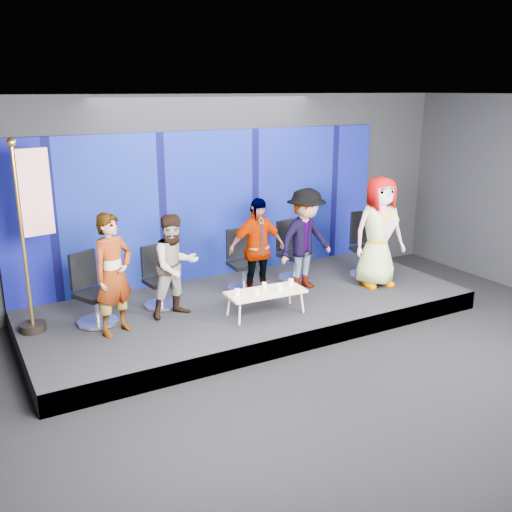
% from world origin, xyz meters
% --- Properties ---
extents(ground, '(10.00, 10.00, 0.00)m').
position_xyz_m(ground, '(0.00, 0.00, 0.00)').
color(ground, black).
rests_on(ground, ground).
extents(room_walls, '(10.02, 8.02, 3.51)m').
position_xyz_m(room_walls, '(0.00, 0.00, 2.43)').
color(room_walls, black).
rests_on(room_walls, ground).
extents(riser, '(7.00, 3.00, 0.30)m').
position_xyz_m(riser, '(0.00, 2.50, 0.15)').
color(riser, black).
rests_on(riser, ground).
extents(backdrop, '(7.00, 0.08, 2.60)m').
position_xyz_m(backdrop, '(0.00, 3.95, 1.60)').
color(backdrop, '#080753').
rests_on(backdrop, riser).
extents(chair_a, '(0.79, 0.79, 1.05)m').
position_xyz_m(chair_a, '(-2.42, 2.75, 0.65)').
color(chair_a, silver).
rests_on(chair_a, riser).
extents(panelist_a, '(0.74, 0.63, 1.71)m').
position_xyz_m(panelist_a, '(-2.23, 2.28, 1.15)').
color(panelist_a, black).
rests_on(panelist_a, riser).
extents(chair_b, '(0.60, 0.60, 0.96)m').
position_xyz_m(chair_b, '(-1.35, 2.96, 0.61)').
color(chair_b, silver).
rests_on(chair_b, riser).
extents(panelist_b, '(0.82, 0.68, 1.55)m').
position_xyz_m(panelist_b, '(-1.26, 2.47, 1.07)').
color(panelist_b, black).
rests_on(panelist_b, riser).
extents(chair_c, '(0.60, 0.60, 1.02)m').
position_xyz_m(chair_c, '(0.16, 3.05, 0.63)').
color(chair_c, silver).
rests_on(chair_c, riser).
extents(panelist_c, '(0.98, 0.44, 1.65)m').
position_xyz_m(panelist_c, '(0.16, 2.55, 1.12)').
color(panelist_c, black).
rests_on(panelist_c, riser).
extents(chair_d, '(0.70, 0.70, 1.06)m').
position_xyz_m(chair_d, '(1.17, 3.06, 0.65)').
color(chair_d, silver).
rests_on(chair_d, riser).
extents(panelist_d, '(1.21, 0.84, 1.72)m').
position_xyz_m(panelist_d, '(1.10, 2.56, 1.16)').
color(panelist_d, black).
rests_on(panelist_d, riser).
extents(chair_e, '(0.75, 0.75, 1.17)m').
position_xyz_m(chair_e, '(2.44, 2.56, 0.68)').
color(chair_e, silver).
rests_on(chair_e, riser).
extents(panelist_e, '(1.01, 0.74, 1.89)m').
position_xyz_m(panelist_e, '(2.27, 2.08, 1.25)').
color(panelist_e, black).
rests_on(panelist_e, riser).
extents(coffee_table, '(1.21, 0.57, 0.37)m').
position_xyz_m(coffee_table, '(-0.07, 1.86, 0.64)').
color(coffee_table, tan).
rests_on(coffee_table, riser).
extents(mug_a, '(0.08, 0.08, 0.10)m').
position_xyz_m(mug_a, '(-0.53, 1.90, 0.72)').
color(mug_a, silver).
rests_on(mug_a, coffee_table).
extents(mug_b, '(0.08, 0.08, 0.10)m').
position_xyz_m(mug_b, '(-0.27, 1.79, 0.72)').
color(mug_b, silver).
rests_on(mug_b, coffee_table).
extents(mug_c, '(0.07, 0.07, 0.09)m').
position_xyz_m(mug_c, '(-0.02, 1.99, 0.71)').
color(mug_c, silver).
rests_on(mug_c, coffee_table).
extents(mug_d, '(0.09, 0.09, 0.11)m').
position_xyz_m(mug_d, '(0.12, 1.78, 0.72)').
color(mug_d, silver).
rests_on(mug_d, coffee_table).
extents(mug_e, '(0.08, 0.08, 0.10)m').
position_xyz_m(mug_e, '(0.40, 1.91, 0.71)').
color(mug_e, silver).
rests_on(mug_e, coffee_table).
extents(flag_stand, '(0.62, 0.36, 2.68)m').
position_xyz_m(flag_stand, '(-3.12, 2.92, 1.72)').
color(flag_stand, black).
rests_on(flag_stand, riser).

